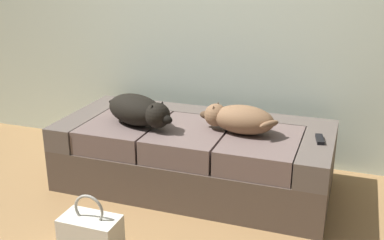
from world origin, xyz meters
name	(u,v)px	position (x,y,z in m)	size (l,w,h in m)	color
couch	(194,155)	(0.00, 0.96, 0.23)	(1.88, 0.86, 0.46)	brown
dog_dark	(139,110)	(-0.36, 0.82, 0.57)	(0.59, 0.41, 0.21)	black
dog_tan	(239,119)	(0.32, 0.91, 0.56)	(0.55, 0.27, 0.19)	brown
tv_remote	(320,139)	(0.85, 0.93, 0.47)	(0.04, 0.15, 0.02)	black
handbag	(91,236)	(-0.25, -0.04, 0.13)	(0.32, 0.18, 0.38)	silver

